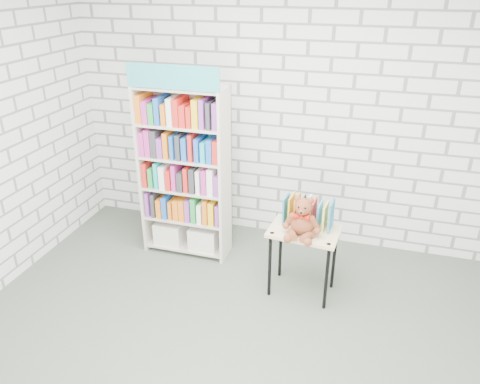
# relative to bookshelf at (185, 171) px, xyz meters

# --- Properties ---
(ground) EXTENTS (4.50, 4.50, 0.00)m
(ground) POSITION_rel_bookshelf_xyz_m (0.83, -1.36, -0.90)
(ground) COLOR #475144
(ground) RESTS_ON ground
(room_shell) EXTENTS (4.52, 4.02, 2.81)m
(room_shell) POSITION_rel_bookshelf_xyz_m (0.83, -1.36, 0.88)
(room_shell) COLOR silver
(room_shell) RESTS_ON ground
(bookshelf) EXTENTS (0.88, 0.34, 1.98)m
(bookshelf) POSITION_rel_bookshelf_xyz_m (0.00, 0.00, 0.00)
(bookshelf) COLOR beige
(bookshelf) RESTS_ON ground
(display_table) EXTENTS (0.64, 0.47, 0.66)m
(display_table) POSITION_rel_bookshelf_xyz_m (1.29, -0.39, -0.34)
(display_table) COLOR #D7BA81
(display_table) RESTS_ON ground
(table_books) EXTENTS (0.44, 0.22, 0.25)m
(table_books) POSITION_rel_bookshelf_xyz_m (1.29, -0.29, -0.12)
(table_books) COLOR teal
(table_books) RESTS_ON display_table
(teddy_bear) EXTENTS (0.33, 0.30, 0.36)m
(teddy_bear) POSITION_rel_bookshelf_xyz_m (1.27, -0.48, -0.10)
(teddy_bear) COLOR brown
(teddy_bear) RESTS_ON display_table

